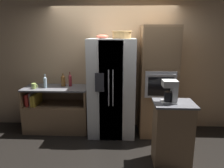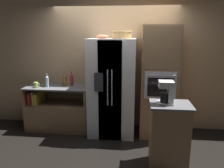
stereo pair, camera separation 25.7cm
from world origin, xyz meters
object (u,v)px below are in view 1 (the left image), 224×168
wall_oven (158,81)px  fruit_bowl (102,36)px  wicker_basket (122,34)px  bottle_wide (70,80)px  refrigerator (112,88)px  bottle_short (63,80)px  mug (34,86)px  coffee_maker (171,91)px  bottle_tall (45,82)px

wall_oven → fruit_bowl: wall_oven is taller
wicker_basket → bottle_wide: size_ratio=1.24×
refrigerator → wicker_basket: bearing=-12.2°
bottle_wide → wall_oven: bearing=-4.5°
wall_oven → wicker_basket: 1.14m
wall_oven → bottle_short: size_ratio=8.05×
wicker_basket → mug: bearing=-179.4°
bottle_wide → mug: bearing=-160.2°
coffee_maker → bottle_wide: bearing=145.2°
refrigerator → bottle_wide: (-0.86, 0.18, 0.10)m
mug → bottle_tall: bearing=21.8°
bottle_wide → mug: 0.71m
fruit_bowl → wall_oven: bearing=3.5°
coffee_maker → fruit_bowl: bearing=136.5°
refrigerator → wicker_basket: wicker_basket is taller
bottle_tall → mug: 0.22m
wicker_basket → wall_oven: bearing=6.7°
refrigerator → bottle_short: (-1.00, 0.17, 0.10)m
bottle_short → mug: (-0.52, -0.23, -0.07)m
refrigerator → bottle_wide: 0.88m
refrigerator → wall_oven: (0.89, 0.04, 0.12)m
bottle_tall → wicker_basket: bearing=-2.4°
fruit_bowl → coffee_maker: (1.08, -1.03, -0.74)m
bottle_short → bottle_wide: (0.14, 0.01, 0.01)m
bottle_wide → mug: bottle_wide is taller
fruit_bowl → bottle_wide: bearing=163.5°
wicker_basket → fruit_bowl: 0.36m
bottle_short → coffee_maker: (1.91, -1.22, 0.14)m
wicker_basket → mug: size_ratio=2.89×
fruit_bowl → coffee_maker: bearing=-43.5°
bottle_short → mug: size_ratio=2.10×
refrigerator → coffee_maker: size_ratio=5.62×
refrigerator → bottle_short: 1.02m
fruit_bowl → mug: 1.65m
fruit_bowl → bottle_tall: fruit_bowl is taller
refrigerator → bottle_tall: 1.33m
mug → coffee_maker: bearing=-22.2°
wall_oven → coffee_maker: bearing=-89.0°
bottle_tall → bottle_wide: 0.49m
refrigerator → fruit_bowl: fruit_bowl is taller
wall_oven → bottle_tall: wall_oven is taller
refrigerator → bottle_tall: size_ratio=6.85×
fruit_bowl → bottle_tall: 1.45m
bottle_short → coffee_maker: size_ratio=0.79×
bottle_tall → fruit_bowl: bearing=-2.2°
bottle_tall → refrigerator: bearing=-1.0°
wall_oven → coffee_maker: size_ratio=6.34×
bottle_tall → mug: bottle_tall is taller
wicker_basket → bottle_short: (-1.19, 0.21, -0.92)m
bottle_wide → mug: (-0.66, -0.24, -0.07)m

